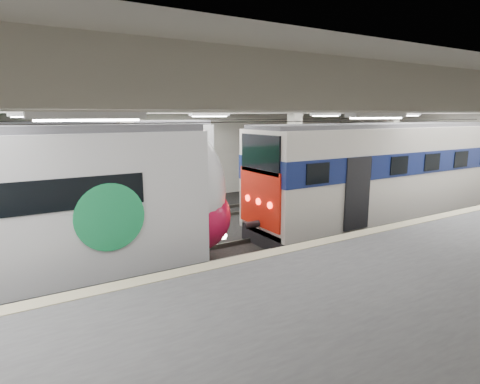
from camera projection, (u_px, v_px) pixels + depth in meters
station_hall at (264, 170)px, 12.62m from camera, size 36.00×24.00×5.75m
modern_emu at (3, 217)px, 10.60m from camera, size 14.65×3.02×4.69m
older_rer at (385, 172)px, 18.25m from camera, size 13.89×3.07×4.56m
far_train at (30, 180)px, 15.71m from camera, size 14.82×3.07×4.69m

